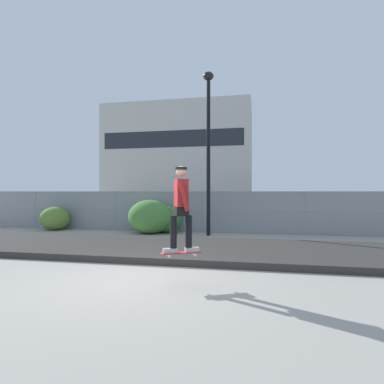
% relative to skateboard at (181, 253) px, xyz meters
% --- Properties ---
extents(ground_plane, '(120.00, 120.00, 0.00)m').
position_rel_skateboard_xyz_m(ground_plane, '(-0.88, 0.15, -0.63)').
color(ground_plane, '#9E998E').
extents(gravel_berm, '(17.45, 3.88, 0.18)m').
position_rel_skateboard_xyz_m(gravel_berm, '(-0.88, 3.37, -0.53)').
color(gravel_berm, '#33302D').
rests_on(gravel_berm, ground_plane).
extents(skateboard, '(0.81, 0.52, 0.07)m').
position_rel_skateboard_xyz_m(skateboard, '(0.00, 0.00, 0.00)').
color(skateboard, '#B22D2D').
extents(skater, '(0.69, 0.62, 1.71)m').
position_rel_skateboard_xyz_m(skater, '(0.00, 0.00, 0.98)').
color(skater, '#B2ADA8').
rests_on(skater, skateboard).
extents(chain_fence, '(26.06, 0.06, 1.85)m').
position_rel_skateboard_xyz_m(chain_fence, '(-0.88, 8.09, 0.31)').
color(chain_fence, gray).
rests_on(chain_fence, ground_plane).
extents(street_lamp, '(0.44, 0.44, 6.86)m').
position_rel_skateboard_xyz_m(street_lamp, '(-0.53, 7.10, 3.64)').
color(street_lamp, black).
rests_on(street_lamp, ground_plane).
extents(parked_car_near, '(4.46, 2.07, 1.66)m').
position_rel_skateboard_xyz_m(parked_car_near, '(-5.58, 10.87, 0.21)').
color(parked_car_near, black).
rests_on(parked_car_near, ground_plane).
extents(parked_car_mid, '(4.53, 2.21, 1.66)m').
position_rel_skateboard_xyz_m(parked_car_mid, '(-0.13, 11.00, 0.21)').
color(parked_car_mid, silver).
rests_on(parked_car_mid, ground_plane).
extents(library_building, '(23.42, 10.30, 15.68)m').
position_rel_skateboard_xyz_m(library_building, '(-11.14, 45.09, 7.22)').
color(library_building, '#B2AFA8').
rests_on(library_building, ground_plane).
extents(shrub_left, '(1.44, 1.18, 1.11)m').
position_rel_skateboard_xyz_m(shrub_left, '(-8.02, 7.49, -0.07)').
color(shrub_left, '#567A33').
rests_on(shrub_left, ground_plane).
extents(shrub_center, '(1.91, 1.57, 1.48)m').
position_rel_skateboard_xyz_m(shrub_center, '(-3.14, 7.19, 0.11)').
color(shrub_center, '#477F38').
rests_on(shrub_center, ground_plane).
extents(shrub_right, '(1.55, 1.27, 1.20)m').
position_rel_skateboard_xyz_m(shrub_right, '(-2.57, 7.59, -0.03)').
color(shrub_right, '#336B2D').
rests_on(shrub_right, ground_plane).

